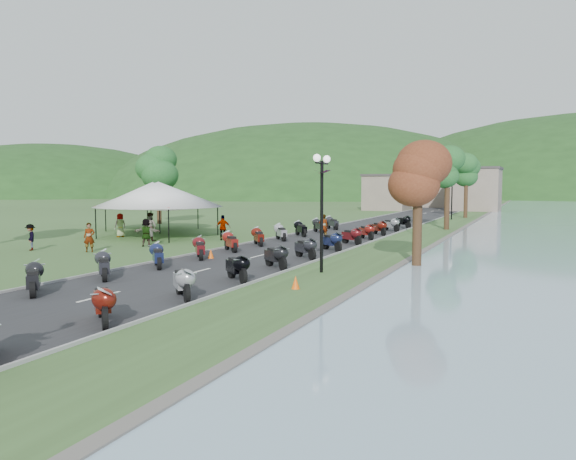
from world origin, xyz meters
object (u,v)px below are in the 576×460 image
at_px(pedestrian_b, 151,241).
at_px(pedestrian_c, 31,250).
at_px(vendor_tent_main, 159,209).
at_px(pedestrian_a, 90,252).

height_order(pedestrian_b, pedestrian_c, pedestrian_b).
bearing_deg(vendor_tent_main, pedestrian_a, -77.79).
distance_m(pedestrian_b, pedestrian_c, 7.73).
bearing_deg(pedestrian_a, pedestrian_c, 157.16).
bearing_deg(pedestrian_c, pedestrian_a, 48.29).
bearing_deg(pedestrian_b, pedestrian_a, 100.11).
xyz_separation_m(vendor_tent_main, pedestrian_b, (1.22, -2.60, -2.00)).
xyz_separation_m(pedestrian_a, pedestrian_b, (-0.72, 6.37, 0.00)).
bearing_deg(pedestrian_c, pedestrian_b, 104.02).
height_order(vendor_tent_main, pedestrian_b, vendor_tent_main).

